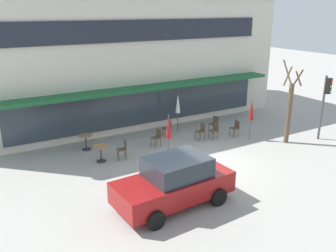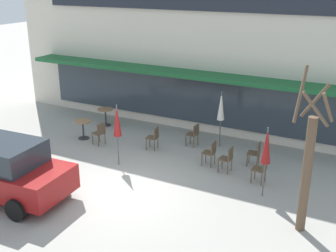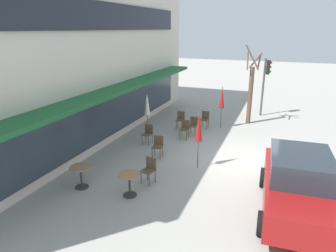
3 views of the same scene
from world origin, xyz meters
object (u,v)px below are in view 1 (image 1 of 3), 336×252
(cafe_chair_0, at_px, (215,129))
(cafe_chair_3, at_px, (236,127))
(cafe_chair_6, at_px, (168,127))
(traffic_light_pole, at_px, (325,97))
(patio_umbrella_corner_open, at_px, (169,127))
(cafe_chair_2, at_px, (157,136))
(patio_umbrella_green_folded, at_px, (251,110))
(street_tree, at_px, (289,109))
(cafe_chair_1, at_px, (214,123))
(cafe_table_streetside, at_px, (101,151))
(cafe_table_near_wall, at_px, (86,140))
(patio_umbrella_cream_folded, at_px, (178,103))
(parked_sedan, at_px, (174,182))
(cafe_chair_4, at_px, (201,130))
(cafe_chair_5, at_px, (123,148))

(cafe_chair_0, distance_m, cafe_chair_3, 1.25)
(cafe_chair_3, xyz_separation_m, cafe_chair_6, (-3.18, 1.83, 0.00))
(traffic_light_pole, bearing_deg, patio_umbrella_corner_open, 168.53)
(patio_umbrella_corner_open, xyz_separation_m, cafe_chair_2, (0.39, 1.80, -1.10))
(patio_umbrella_green_folded, relative_size, street_tree, 0.52)
(cafe_chair_1, relative_size, cafe_chair_6, 1.00)
(cafe_table_streetside, xyz_separation_m, patio_umbrella_green_folded, (7.77, -1.26, 1.11))
(cafe_chair_0, bearing_deg, cafe_table_streetside, 178.03)
(cafe_chair_6, bearing_deg, cafe_chair_0, -38.80)
(cafe_table_near_wall, xyz_separation_m, patio_umbrella_corner_open, (2.83, -3.17, 1.11))
(street_tree, bearing_deg, traffic_light_pole, -17.75)
(cafe_table_near_wall, height_order, patio_umbrella_cream_folded, patio_umbrella_cream_folded)
(cafe_chair_0, xyz_separation_m, traffic_light_pole, (4.77, -2.92, 1.77))
(cafe_table_streetside, xyz_separation_m, cafe_chair_6, (4.29, 1.36, 0.01))
(patio_umbrella_corner_open, distance_m, cafe_chair_2, 2.15)
(patio_umbrella_green_folded, height_order, cafe_chair_1, patio_umbrella_green_folded)
(traffic_light_pole, bearing_deg, parked_sedan, -170.35)
(cafe_chair_3, bearing_deg, cafe_chair_6, 150.05)
(cafe_table_near_wall, relative_size, cafe_chair_2, 0.85)
(patio_umbrella_green_folded, distance_m, street_tree, 1.86)
(cafe_chair_0, relative_size, cafe_chair_2, 1.00)
(cafe_chair_4, bearing_deg, cafe_chair_0, -17.49)
(cafe_chair_2, relative_size, street_tree, 0.21)
(cafe_chair_3, height_order, cafe_chair_4, same)
(cafe_chair_5, bearing_deg, cafe_chair_3, -2.20)
(cafe_chair_1, relative_size, cafe_chair_2, 1.00)
(cafe_chair_6, distance_m, parked_sedan, 7.06)
(cafe_chair_3, bearing_deg, cafe_chair_5, 177.80)
(traffic_light_pole, bearing_deg, patio_umbrella_cream_folded, 139.74)
(patio_umbrella_green_folded, xyz_separation_m, parked_sedan, (-6.83, -3.58, -0.75))
(cafe_chair_0, bearing_deg, patio_umbrella_green_folded, -34.45)
(cafe_chair_2, bearing_deg, patio_umbrella_corner_open, -102.36)
(cafe_chair_0, bearing_deg, cafe_chair_3, -11.97)
(cafe_table_streetside, height_order, traffic_light_pole, traffic_light_pole)
(cafe_chair_0, height_order, cafe_chair_3, same)
(cafe_chair_6, bearing_deg, cafe_chair_4, -47.06)
(cafe_chair_5, relative_size, traffic_light_pole, 0.26)
(cafe_chair_6, relative_size, street_tree, 0.21)
(cafe_table_near_wall, bearing_deg, cafe_chair_6, -4.75)
(cafe_chair_3, height_order, cafe_chair_5, same)
(patio_umbrella_green_folded, bearing_deg, parked_sedan, -152.31)
(cafe_table_near_wall, xyz_separation_m, cafe_chair_6, (4.42, -0.37, 0.01))
(cafe_table_near_wall, height_order, cafe_chair_5, cafe_chair_5)
(cafe_chair_0, bearing_deg, cafe_chair_5, -179.88)
(patio_umbrella_cream_folded, height_order, cafe_chair_3, patio_umbrella_cream_folded)
(cafe_chair_6, height_order, traffic_light_pole, traffic_light_pole)
(patio_umbrella_cream_folded, bearing_deg, cafe_table_near_wall, -179.24)
(cafe_chair_0, bearing_deg, cafe_chair_2, 169.76)
(cafe_chair_4, height_order, cafe_chair_5, same)
(patio_umbrella_corner_open, distance_m, cafe_chair_3, 4.99)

